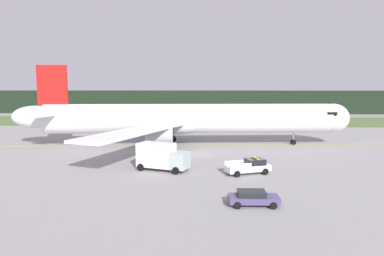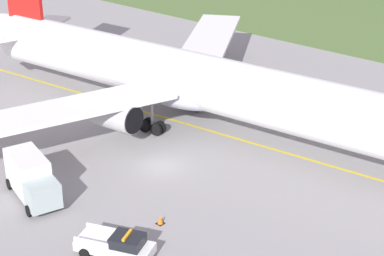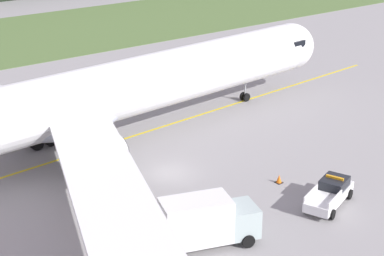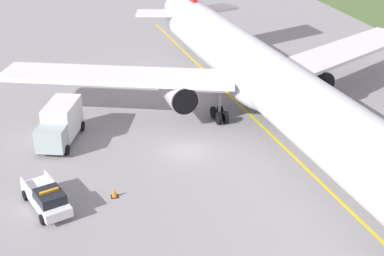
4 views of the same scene
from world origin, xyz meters
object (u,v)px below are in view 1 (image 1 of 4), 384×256
at_px(ops_pickup_truck, 249,166).
at_px(apron_cone, 241,162).
at_px(airliner, 185,119).
at_px(catering_truck, 161,156).
at_px(staff_car, 253,198).

xyz_separation_m(ops_pickup_truck, apron_cone, (-0.45, 4.78, -0.57)).
xyz_separation_m(airliner, apron_cone, (8.50, -14.90, -4.36)).
relative_size(catering_truck, staff_car, 1.57).
height_order(airliner, apron_cone, airliner).
bearing_deg(staff_car, airliner, 104.60).
relative_size(airliner, staff_car, 13.89).
distance_m(ops_pickup_truck, apron_cone, 4.84).
xyz_separation_m(ops_pickup_truck, catering_truck, (-10.68, 1.23, 0.88)).
bearing_deg(ops_pickup_truck, apron_cone, 95.43).
relative_size(catering_truck, apron_cone, 9.89).
relative_size(airliner, apron_cone, 87.60).
bearing_deg(ops_pickup_truck, catering_truck, 173.46).
bearing_deg(airliner, staff_car, -75.40).
relative_size(airliner, catering_truck, 8.86).
bearing_deg(apron_cone, ops_pickup_truck, -84.57).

